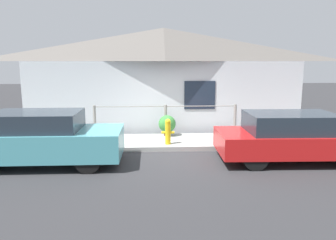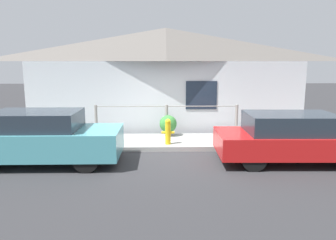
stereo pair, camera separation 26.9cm
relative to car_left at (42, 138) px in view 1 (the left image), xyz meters
name	(u,v)px [view 1 (the left image)]	position (x,y,z in m)	size (l,w,h in m)	color
ground_plane	(168,152)	(3.26, 1.06, -0.70)	(60.00, 60.00, 0.00)	#2D2D30
sidewalk	(167,142)	(3.26, 1.97, -0.63)	(24.00, 1.83, 0.14)	#9E9E99
house	(164,50)	(3.27, 4.23, 2.35)	(10.30, 2.23, 3.86)	silver
fence	(166,118)	(3.26, 2.73, 0.02)	(4.90, 0.10, 1.03)	gray
car_left	(42,138)	(0.00, 0.00, 0.00)	(3.95, 1.64, 1.38)	teal
car_right	(294,137)	(6.56, 0.00, -0.04)	(4.15, 1.77, 1.30)	red
fire_hydrant	(168,131)	(3.28, 1.41, -0.15)	(0.39, 0.18, 0.78)	yellow
potted_plant_near_hydrant	(167,124)	(3.31, 2.56, -0.16)	(0.58, 0.58, 0.70)	#9E5638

